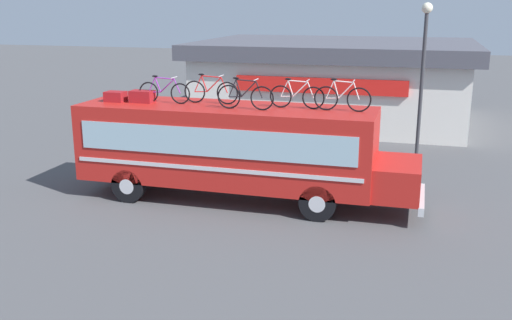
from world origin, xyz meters
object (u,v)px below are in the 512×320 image
at_px(luggage_bag_2, 142,96).
at_px(rooftop_bicycle_5, 342,98).
at_px(bus, 234,146).
at_px(luggage_bag_1, 116,97).
at_px(rooftop_bicycle_4, 297,96).
at_px(rooftop_bicycle_2, 211,91).
at_px(rooftop_bicycle_1, 164,92).
at_px(rooftop_bicycle_3, 245,96).
at_px(street_lamp, 423,62).

distance_m(luggage_bag_2, rooftop_bicycle_5, 6.32).
distance_m(bus, rooftop_bicycle_5, 3.67).
height_order(luggage_bag_1, rooftop_bicycle_4, rooftop_bicycle_4).
bearing_deg(rooftop_bicycle_2, rooftop_bicycle_1, -166.57).
xyz_separation_m(rooftop_bicycle_1, rooftop_bicycle_4, (4.21, 0.21, 0.01)).
distance_m(bus, rooftop_bicycle_4, 2.52).
height_order(bus, rooftop_bicycle_2, rooftop_bicycle_2).
height_order(luggage_bag_1, rooftop_bicycle_3, rooftop_bicycle_3).
bearing_deg(rooftop_bicycle_4, rooftop_bicycle_1, -177.19).
distance_m(rooftop_bicycle_4, street_lamp, 6.67).
bearing_deg(bus, rooftop_bicycle_3, -39.09).
height_order(rooftop_bicycle_2, rooftop_bicycle_4, rooftop_bicycle_2).
distance_m(rooftop_bicycle_3, rooftop_bicycle_5, 2.84).
height_order(luggage_bag_2, rooftop_bicycle_4, rooftop_bicycle_4).
bearing_deg(luggage_bag_2, rooftop_bicycle_4, 2.98).
xyz_separation_m(luggage_bag_1, rooftop_bicycle_2, (3.07, 0.48, 0.23)).
xyz_separation_m(bus, rooftop_bicycle_1, (-2.30, 0.00, 1.62)).
relative_size(luggage_bag_1, street_lamp, 0.10).
xyz_separation_m(luggage_bag_1, rooftop_bicycle_5, (7.22, 0.27, 0.23)).
relative_size(rooftop_bicycle_3, rooftop_bicycle_4, 1.04).
height_order(bus, luggage_bag_2, luggage_bag_2).
bearing_deg(street_lamp, rooftop_bicycle_4, -122.34).
distance_m(bus, luggage_bag_1, 4.19).
xyz_separation_m(luggage_bag_1, rooftop_bicycle_1, (1.64, 0.14, 0.20)).
xyz_separation_m(rooftop_bicycle_4, rooftop_bicycle_5, (1.37, -0.08, 0.02)).
xyz_separation_m(rooftop_bicycle_2, rooftop_bicycle_3, (1.35, -0.73, 0.01)).
bearing_deg(rooftop_bicycle_5, luggage_bag_1, -177.88).
distance_m(luggage_bag_1, rooftop_bicycle_3, 4.44).
height_order(rooftop_bicycle_1, rooftop_bicycle_3, rooftop_bicycle_3).
bearing_deg(luggage_bag_2, street_lamp, 34.63).
relative_size(bus, street_lamp, 1.75).
bearing_deg(rooftop_bicycle_1, rooftop_bicycle_3, -8.03).
bearing_deg(bus, luggage_bag_2, -179.06).
xyz_separation_m(rooftop_bicycle_3, rooftop_bicycle_4, (1.43, 0.60, -0.02)).
bearing_deg(rooftop_bicycle_3, rooftop_bicycle_5, 10.53).
height_order(luggage_bag_2, rooftop_bicycle_1, rooftop_bicycle_1).
bearing_deg(luggage_bag_1, rooftop_bicycle_1, 4.86).
distance_m(rooftop_bicycle_2, rooftop_bicycle_4, 2.78).
xyz_separation_m(bus, rooftop_bicycle_5, (3.28, 0.13, 1.64)).
height_order(rooftop_bicycle_4, street_lamp, street_lamp).
bearing_deg(luggage_bag_1, luggage_bag_2, 5.63).
distance_m(bus, street_lamp, 8.28).
distance_m(luggage_bag_1, luggage_bag_2, 0.91).
bearing_deg(luggage_bag_2, rooftop_bicycle_2, 10.23).
height_order(rooftop_bicycle_2, rooftop_bicycle_3, rooftop_bicycle_3).
xyz_separation_m(bus, luggage_bag_2, (-3.04, -0.05, 1.44)).
xyz_separation_m(rooftop_bicycle_3, street_lamp, (4.98, 6.22, 0.55)).
bearing_deg(rooftop_bicycle_1, rooftop_bicycle_4, 2.81).
distance_m(bus, rooftop_bicycle_3, 1.76).
relative_size(rooftop_bicycle_1, rooftop_bicycle_5, 1.04).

